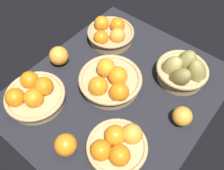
{
  "coord_description": "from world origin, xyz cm",
  "views": [
    {
      "loc": [
        -47.52,
        -36.02,
        85.47
      ],
      "look_at": [
        -1.67,
        1.13,
        7.0
      ],
      "focal_mm": 40.24,
      "sensor_mm": 36.0,
      "label": 1
    }
  ],
  "objects_px": {
    "basket_far_left": "(34,95)",
    "loose_orange_side_gap": "(182,116)",
    "basket_far_right": "(110,33)",
    "basket_near_left": "(117,146)",
    "loose_orange_back_gap": "(59,56)",
    "basket_near_right_pears": "(182,71)",
    "basket_center": "(110,81)",
    "loose_orange_front_gap": "(66,145)"
  },
  "relations": [
    {
      "from": "loose_orange_front_gap",
      "to": "basket_near_right_pears",
      "type": "bearing_deg",
      "value": -15.71
    },
    {
      "from": "basket_far_left",
      "to": "basket_center",
      "type": "xyz_separation_m",
      "value": [
        0.23,
        -0.19,
        0.0
      ]
    },
    {
      "from": "basket_near_left",
      "to": "basket_center",
      "type": "xyz_separation_m",
      "value": [
        0.19,
        0.19,
        0.0
      ]
    },
    {
      "from": "basket_far_left",
      "to": "basket_far_right",
      "type": "distance_m",
      "value": 0.45
    },
    {
      "from": "basket_near_left",
      "to": "basket_near_right_pears",
      "type": "xyz_separation_m",
      "value": [
        0.41,
        -0.01,
        0.01
      ]
    },
    {
      "from": "basket_far_left",
      "to": "basket_near_left",
      "type": "height_order",
      "value": "basket_far_left"
    },
    {
      "from": "basket_near_left",
      "to": "loose_orange_front_gap",
      "type": "distance_m",
      "value": 0.17
    },
    {
      "from": "basket_near_right_pears",
      "to": "basket_center",
      "type": "bearing_deg",
      "value": 137.75
    },
    {
      "from": "basket_far_left",
      "to": "loose_orange_front_gap",
      "type": "bearing_deg",
      "value": -105.55
    },
    {
      "from": "basket_near_left",
      "to": "loose_orange_front_gap",
      "type": "height_order",
      "value": "basket_near_left"
    },
    {
      "from": "basket_near_right_pears",
      "to": "loose_orange_front_gap",
      "type": "height_order",
      "value": "basket_near_right_pears"
    },
    {
      "from": "basket_center",
      "to": "basket_far_left",
      "type": "bearing_deg",
      "value": 141.23
    },
    {
      "from": "loose_orange_back_gap",
      "to": "loose_orange_side_gap",
      "type": "relative_size",
      "value": 1.15
    },
    {
      "from": "basket_center",
      "to": "loose_orange_front_gap",
      "type": "distance_m",
      "value": 0.3
    },
    {
      "from": "basket_center",
      "to": "loose_orange_side_gap",
      "type": "height_order",
      "value": "basket_center"
    },
    {
      "from": "basket_near_left",
      "to": "loose_orange_front_gap",
      "type": "xyz_separation_m",
      "value": [
        -0.1,
        0.14,
        -0.0
      ]
    },
    {
      "from": "basket_far_left",
      "to": "loose_orange_back_gap",
      "type": "distance_m",
      "value": 0.21
    },
    {
      "from": "basket_near_left",
      "to": "loose_orange_back_gap",
      "type": "bearing_deg",
      "value": 69.89
    },
    {
      "from": "basket_near_left",
      "to": "loose_orange_side_gap",
      "type": "xyz_separation_m",
      "value": [
        0.24,
        -0.11,
        -0.0
      ]
    },
    {
      "from": "basket_near_right_pears",
      "to": "loose_orange_side_gap",
      "type": "distance_m",
      "value": 0.2
    },
    {
      "from": "basket_near_right_pears",
      "to": "basket_far_right",
      "type": "bearing_deg",
      "value": 89.96
    },
    {
      "from": "loose_orange_side_gap",
      "to": "basket_center",
      "type": "bearing_deg",
      "value": 98.41
    },
    {
      "from": "basket_center",
      "to": "loose_orange_front_gap",
      "type": "relative_size",
      "value": 3.29
    },
    {
      "from": "basket_far_right",
      "to": "loose_orange_side_gap",
      "type": "height_order",
      "value": "basket_far_right"
    },
    {
      "from": "loose_orange_front_gap",
      "to": "loose_orange_back_gap",
      "type": "relative_size",
      "value": 0.93
    },
    {
      "from": "basket_far_left",
      "to": "loose_orange_side_gap",
      "type": "height_order",
      "value": "basket_far_left"
    },
    {
      "from": "loose_orange_front_gap",
      "to": "loose_orange_side_gap",
      "type": "height_order",
      "value": "loose_orange_front_gap"
    },
    {
      "from": "basket_far_left",
      "to": "basket_far_right",
      "type": "xyz_separation_m",
      "value": [
        0.45,
        -0.01,
        0.0
      ]
    },
    {
      "from": "basket_far_left",
      "to": "basket_near_left",
      "type": "distance_m",
      "value": 0.38
    },
    {
      "from": "basket_far_right",
      "to": "basket_center",
      "type": "bearing_deg",
      "value": -141.14
    },
    {
      "from": "basket_near_left",
      "to": "basket_far_left",
      "type": "bearing_deg",
      "value": 95.56
    },
    {
      "from": "basket_far_left",
      "to": "loose_orange_side_gap",
      "type": "distance_m",
      "value": 0.56
    },
    {
      "from": "basket_far_right",
      "to": "loose_orange_front_gap",
      "type": "height_order",
      "value": "basket_far_right"
    },
    {
      "from": "loose_orange_side_gap",
      "to": "basket_near_right_pears",
      "type": "bearing_deg",
      "value": 30.2
    },
    {
      "from": "basket_near_right_pears",
      "to": "loose_orange_back_gap",
      "type": "xyz_separation_m",
      "value": [
        -0.25,
        0.46,
        -0.01
      ]
    },
    {
      "from": "basket_center",
      "to": "basket_far_right",
      "type": "bearing_deg",
      "value": 38.86
    },
    {
      "from": "basket_center",
      "to": "loose_orange_side_gap",
      "type": "relative_size",
      "value": 3.5
    },
    {
      "from": "basket_far_left",
      "to": "basket_center",
      "type": "bearing_deg",
      "value": -38.77
    },
    {
      "from": "loose_orange_back_gap",
      "to": "loose_orange_side_gap",
      "type": "height_order",
      "value": "loose_orange_back_gap"
    },
    {
      "from": "basket_near_left",
      "to": "basket_far_right",
      "type": "distance_m",
      "value": 0.55
    },
    {
      "from": "basket_far_right",
      "to": "loose_orange_back_gap",
      "type": "bearing_deg",
      "value": 162.03
    },
    {
      "from": "basket_center",
      "to": "loose_orange_side_gap",
      "type": "bearing_deg",
      "value": -81.59
    }
  ]
}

